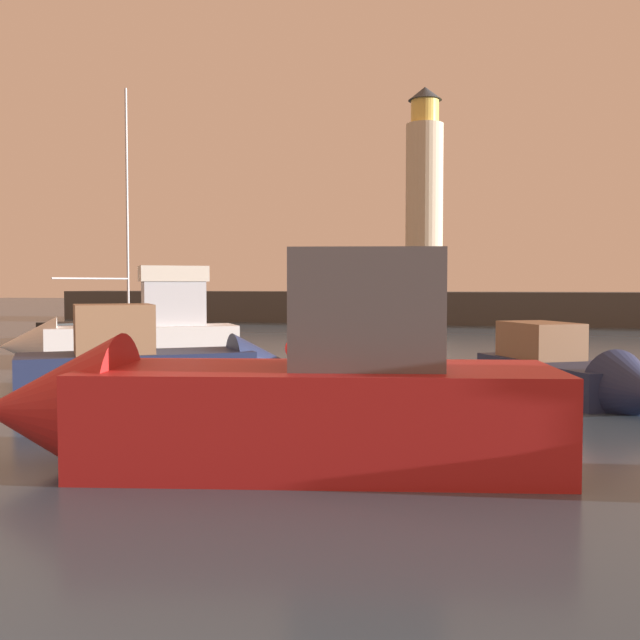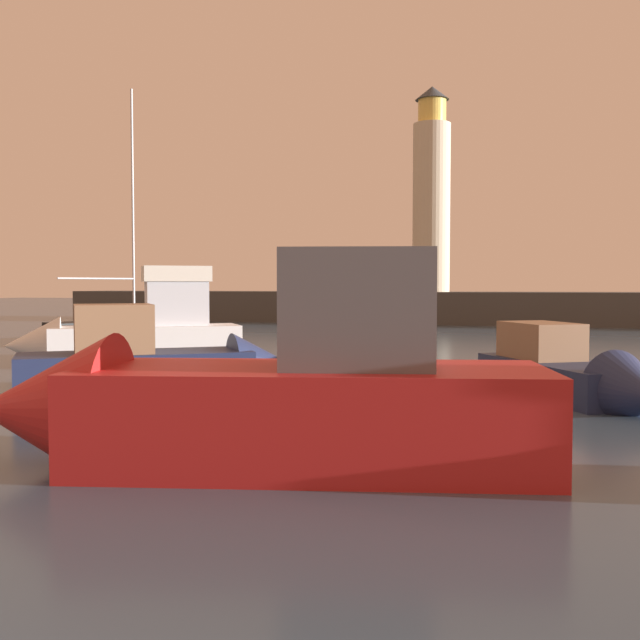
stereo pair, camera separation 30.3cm
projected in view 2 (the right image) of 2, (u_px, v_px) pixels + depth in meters
name	position (u px, v px, depth m)	size (l,w,h in m)	color
ground_plane	(408.00, 359.00, 28.04)	(220.00, 220.00, 0.00)	#384C60
breakwater	(476.00, 308.00, 53.49)	(65.42, 5.66, 2.35)	#423F3D
lighthouse	(431.00, 195.00, 54.09)	(2.76, 2.76, 15.15)	beige
motorboat_0	(170.00, 366.00, 18.81)	(6.85, 5.84, 2.69)	#1E284C
motorboat_3	(577.00, 376.00, 17.97)	(5.05, 6.60, 2.27)	#1E284C
motorboat_5	(128.00, 335.00, 26.37)	(7.83, 6.40, 3.80)	white
motorboat_6	(242.00, 401.00, 11.44)	(9.43, 4.64, 3.78)	#B21E1E
sailboat_moored	(121.00, 330.00, 36.15)	(4.92, 7.30, 12.57)	black
mooring_buoy	(299.00, 349.00, 27.87)	(0.86, 0.86, 0.86)	red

